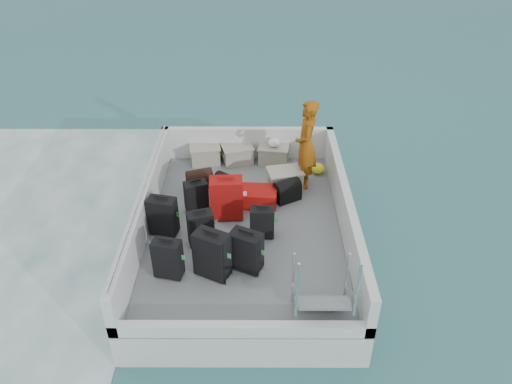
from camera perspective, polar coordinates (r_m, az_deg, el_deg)
ground at (r=9.22m, az=-1.19°, el=-6.89°), size 160.00×160.00×0.00m
ferry_hull at (r=9.03m, az=-1.21°, el=-5.44°), size 3.60×5.00×0.60m
deck at (r=8.83m, az=-1.23°, el=-3.88°), size 3.30×4.70×0.02m
deck_fittings at (r=8.35m, az=1.07°, el=-3.16°), size 3.60×5.00×0.90m
suitcase_0 at (r=7.75m, az=-10.04°, el=-7.56°), size 0.47×0.33×0.67m
suitcase_1 at (r=8.60m, az=-10.59°, el=-2.75°), size 0.52×0.37×0.70m
suitcase_2 at (r=9.10m, az=-6.84°, el=-0.52°), size 0.47×0.37×0.59m
suitcase_3 at (r=7.64m, az=-5.05°, el=-7.18°), size 0.60×0.51×0.79m
suitcase_4 at (r=8.30m, az=-6.33°, el=-4.18°), size 0.47×0.36×0.62m
suitcase_5 at (r=8.82m, az=-3.39°, el=-0.75°), size 0.59×0.37×0.79m
suitcase_6 at (r=7.76m, az=-1.15°, el=-6.78°), size 0.57×0.48×0.68m
suitcase_7 at (r=8.42m, az=0.70°, el=-3.53°), size 0.41×0.24×0.57m
suitcase_8 at (r=9.29m, az=0.03°, el=-0.52°), size 0.80×0.56×0.30m
duffel_0 at (r=9.78m, az=-6.45°, el=1.22°), size 0.56×0.44×0.32m
duffel_1 at (r=9.59m, az=-3.34°, el=0.68°), size 0.55×0.51×0.32m
duffel_2 at (r=9.41m, az=3.56°, el=-0.03°), size 0.57×0.50×0.32m
crate_0 at (r=10.62m, az=-5.81°, el=4.22°), size 0.65×0.50×0.36m
crate_1 at (r=10.57m, az=-2.12°, el=4.23°), size 0.69×0.56×0.36m
crate_2 at (r=10.57m, az=2.00°, el=4.23°), size 0.65×0.49×0.36m
crate_3 at (r=9.72m, az=3.31°, el=1.39°), size 0.71×0.56×0.38m
yellow_bag at (r=10.31m, az=7.06°, el=2.69°), size 0.28×0.26×0.22m
white_bag at (r=10.44m, az=2.03°, el=5.51°), size 0.24×0.24×0.18m
passenger at (r=9.52m, az=5.75°, el=5.38°), size 0.46×0.68×1.77m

